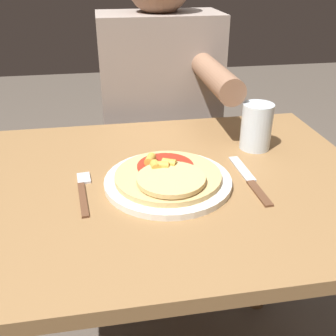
# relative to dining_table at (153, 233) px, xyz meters

# --- Properties ---
(dining_table) EXTENTS (0.99, 0.70, 0.76)m
(dining_table) POSITION_rel_dining_table_xyz_m (0.00, 0.00, 0.00)
(dining_table) COLOR olive
(dining_table) RESTS_ON ground_plane
(plate) EXTENTS (0.27, 0.27, 0.01)m
(plate) POSITION_rel_dining_table_xyz_m (0.03, -0.02, 0.15)
(plate) COLOR silver
(plate) RESTS_ON dining_table
(pizza) EXTENTS (0.23, 0.23, 0.04)m
(pizza) POSITION_rel_dining_table_xyz_m (0.03, -0.03, 0.17)
(pizza) COLOR tan
(pizza) RESTS_ON plate
(fork) EXTENTS (0.03, 0.18, 0.00)m
(fork) POSITION_rel_dining_table_xyz_m (-0.15, -0.02, 0.15)
(fork) COLOR brown
(fork) RESTS_ON dining_table
(knife) EXTENTS (0.03, 0.22, 0.00)m
(knife) POSITION_rel_dining_table_xyz_m (0.21, -0.04, 0.15)
(knife) COLOR brown
(knife) RESTS_ON dining_table
(drinking_glass) EXTENTS (0.08, 0.08, 0.12)m
(drinking_glass) POSITION_rel_dining_table_xyz_m (0.28, 0.12, 0.20)
(drinking_glass) COLOR silver
(drinking_glass) RESTS_ON dining_table
(person_diner) EXTENTS (0.39, 0.52, 1.24)m
(person_diner) POSITION_rel_dining_table_xyz_m (0.10, 0.54, 0.11)
(person_diner) COLOR #2D2D38
(person_diner) RESTS_ON ground_plane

